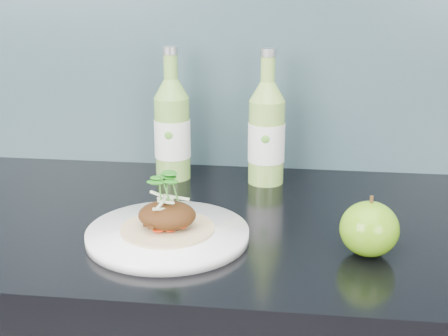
{
  "coord_description": "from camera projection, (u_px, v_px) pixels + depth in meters",
  "views": [
    {
      "loc": [
        0.12,
        0.73,
        1.3
      ],
      "look_at": [
        -0.0,
        1.65,
        1.0
      ],
      "focal_mm": 50.0,
      "sensor_mm": 36.0,
      "label": 1
    }
  ],
  "objects": [
    {
      "name": "cider_bottle_right",
      "position": [
        266.0,
        133.0,
        1.19
      ],
      "size": [
        0.09,
        0.09,
        0.26
      ],
      "rotation": [
        0.0,
        0.0,
        0.4
      ],
      "color": "#87B64C",
      "rests_on": "kitchen_counter"
    },
    {
      "name": "pork_taco",
      "position": [
        167.0,
        213.0,
        0.95
      ],
      "size": [
        0.15,
        0.15,
        0.1
      ],
      "color": "tan",
      "rests_on": "dinner_plate"
    },
    {
      "name": "cider_bottle_left",
      "position": [
        172.0,
        130.0,
        1.22
      ],
      "size": [
        0.09,
        0.09,
        0.26
      ],
      "rotation": [
        0.0,
        0.0,
        0.35
      ],
      "color": "#78AB47",
      "rests_on": "kitchen_counter"
    },
    {
      "name": "dinner_plate",
      "position": [
        168.0,
        234.0,
        0.96
      ],
      "size": [
        0.3,
        0.3,
        0.02
      ],
      "color": "white",
      "rests_on": "kitchen_counter"
    },
    {
      "name": "green_apple",
      "position": [
        369.0,
        229.0,
        0.9
      ],
      "size": [
        0.09,
        0.09,
        0.09
      ],
      "rotation": [
        0.0,
        0.0,
        -0.06
      ],
      "color": "#58850E",
      "rests_on": "kitchen_counter"
    }
  ]
}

